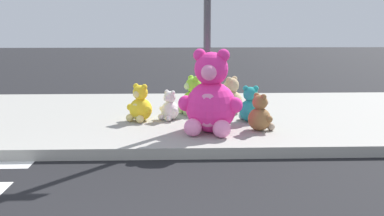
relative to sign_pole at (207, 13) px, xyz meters
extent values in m
cube|color=#9E9B93|center=(-1.00, 0.80, -1.77)|extent=(28.00, 4.40, 0.15)
cylinder|color=#4C4C51|center=(0.00, 0.00, -0.10)|extent=(0.11, 0.11, 3.20)
sphere|color=#F22D93|center=(0.02, -0.55, -1.33)|extent=(0.73, 0.73, 0.73)
ellipsoid|color=pink|center=(-0.04, -0.80, -1.33)|extent=(0.43, 0.25, 0.48)
sphere|color=#F22D93|center=(0.02, -0.55, -0.78)|extent=(0.48, 0.48, 0.48)
sphere|color=pink|center=(-0.03, -0.75, -0.81)|extent=(0.22, 0.22, 0.22)
sphere|color=#F22D93|center=(0.19, -0.59, -0.59)|extent=(0.18, 0.18, 0.18)
sphere|color=#F22D93|center=(0.34, -0.72, -1.28)|extent=(0.23, 0.23, 0.23)
sphere|color=pink|center=(0.14, -0.90, -1.57)|extent=(0.25, 0.25, 0.25)
sphere|color=#F22D93|center=(-0.14, -0.51, -0.59)|extent=(0.18, 0.18, 0.18)
sphere|color=#F22D93|center=(-0.34, -0.55, -1.28)|extent=(0.23, 0.23, 0.23)
sphere|color=pink|center=(-0.25, -0.80, -1.57)|extent=(0.25, 0.25, 0.25)
sphere|color=teal|center=(0.70, 0.10, -1.52)|extent=(0.36, 0.36, 0.36)
ellipsoid|color=#7BBFBC|center=(0.70, 0.23, -1.52)|extent=(0.20, 0.08, 0.23)
sphere|color=teal|center=(0.70, 0.10, -1.25)|extent=(0.23, 0.23, 0.23)
sphere|color=#7BBFBC|center=(0.70, 0.20, -1.27)|extent=(0.11, 0.11, 0.11)
sphere|color=teal|center=(0.62, 0.10, -1.16)|extent=(0.09, 0.09, 0.09)
sphere|color=teal|center=(0.53, 0.14, -1.49)|extent=(0.11, 0.11, 0.11)
sphere|color=#7BBFBC|center=(0.60, 0.25, -1.64)|extent=(0.12, 0.12, 0.12)
sphere|color=teal|center=(0.79, 0.10, -1.16)|extent=(0.09, 0.09, 0.09)
sphere|color=teal|center=(0.87, 0.15, -1.49)|extent=(0.11, 0.11, 0.11)
sphere|color=#7BBFBC|center=(0.80, 0.25, -1.64)|extent=(0.12, 0.12, 0.12)
sphere|color=olive|center=(0.74, -0.50, -1.53)|extent=(0.34, 0.34, 0.34)
ellipsoid|color=tan|center=(0.84, -0.44, -1.53)|extent=(0.16, 0.20, 0.22)
sphere|color=olive|center=(0.74, -0.50, -1.28)|extent=(0.22, 0.22, 0.22)
sphere|color=tan|center=(0.82, -0.46, -1.29)|extent=(0.10, 0.10, 0.10)
sphere|color=olive|center=(0.70, -0.44, -1.19)|extent=(0.08, 0.08, 0.08)
sphere|color=olive|center=(0.70, -0.34, -1.50)|extent=(0.11, 0.11, 0.11)
sphere|color=tan|center=(0.82, -0.35, -1.64)|extent=(0.12, 0.12, 0.12)
sphere|color=olive|center=(0.78, -0.57, -1.19)|extent=(0.08, 0.08, 0.08)
sphere|color=olive|center=(0.85, -0.62, -1.50)|extent=(0.11, 0.11, 0.11)
sphere|color=tan|center=(0.91, -0.51, -1.64)|extent=(0.12, 0.12, 0.12)
sphere|color=#8CD133|center=(-0.18, 0.74, -1.49)|extent=(0.41, 0.41, 0.41)
ellipsoid|color=#B8DE87|center=(-0.31, 0.68, -1.49)|extent=(0.18, 0.24, 0.27)
sphere|color=#8CD133|center=(-0.18, 0.74, -1.19)|extent=(0.27, 0.27, 0.27)
sphere|color=#B8DE87|center=(-0.28, 0.70, -1.21)|extent=(0.12, 0.12, 0.12)
sphere|color=#8CD133|center=(-0.14, 0.66, -1.08)|extent=(0.10, 0.10, 0.10)
sphere|color=#8CD133|center=(-0.14, 0.55, -1.46)|extent=(0.13, 0.13, 0.13)
sphere|color=#B8DE87|center=(-0.29, 0.57, -1.63)|extent=(0.14, 0.14, 0.14)
sphere|color=#8CD133|center=(-0.22, 0.83, -1.08)|extent=(0.10, 0.10, 0.10)
sphere|color=#8CD133|center=(-0.31, 0.90, -1.46)|extent=(0.13, 0.13, 0.13)
sphere|color=#B8DE87|center=(-0.38, 0.77, -1.63)|extent=(0.14, 0.14, 0.14)
sphere|color=white|center=(-0.58, 0.30, -1.55)|extent=(0.30, 0.30, 0.30)
ellipsoid|color=white|center=(-0.65, 0.22, -1.55)|extent=(0.17, 0.16, 0.19)
sphere|color=white|center=(-0.58, 0.30, -1.33)|extent=(0.20, 0.20, 0.20)
sphere|color=white|center=(-0.64, 0.24, -1.34)|extent=(0.09, 0.09, 0.09)
sphere|color=white|center=(-0.53, 0.25, -1.25)|extent=(0.07, 0.07, 0.07)
sphere|color=white|center=(-0.50, 0.18, -1.53)|extent=(0.09, 0.09, 0.09)
sphere|color=white|center=(-0.61, 0.15, -1.65)|extent=(0.10, 0.10, 0.10)
sphere|color=white|center=(-0.63, 0.34, -1.25)|extent=(0.07, 0.07, 0.07)
sphere|color=white|center=(-0.71, 0.37, -1.53)|extent=(0.09, 0.09, 0.09)
sphere|color=white|center=(-0.73, 0.26, -1.65)|extent=(0.10, 0.10, 0.10)
sphere|color=tan|center=(0.49, 0.79, -1.50)|extent=(0.40, 0.40, 0.40)
ellipsoid|color=beige|center=(0.38, 0.88, -1.50)|extent=(0.21, 0.22, 0.26)
sphere|color=tan|center=(0.49, 0.79, -1.21)|extent=(0.26, 0.26, 0.26)
sphere|color=beige|center=(0.40, 0.86, -1.22)|extent=(0.12, 0.12, 0.12)
sphere|color=tan|center=(0.43, 0.72, -1.10)|extent=(0.10, 0.10, 0.10)
sphere|color=tan|center=(0.33, 0.68, -1.47)|extent=(0.12, 0.12, 0.12)
sphere|color=beige|center=(0.29, 0.82, -1.63)|extent=(0.14, 0.14, 0.14)
sphere|color=tan|center=(0.55, 0.86, -1.10)|extent=(0.10, 0.10, 0.10)
sphere|color=tan|center=(0.57, 0.97, -1.47)|extent=(0.12, 0.12, 0.12)
sphere|color=beige|center=(0.43, 0.98, -1.63)|extent=(0.14, 0.14, 0.14)
sphere|color=yellow|center=(-1.05, 0.23, -1.51)|extent=(0.37, 0.37, 0.37)
ellipsoid|color=#F0DB80|center=(-1.12, 0.12, -1.51)|extent=(0.21, 0.18, 0.24)
sphere|color=yellow|center=(-1.05, 0.23, -1.24)|extent=(0.24, 0.24, 0.24)
sphere|color=#F0DB80|center=(-1.11, 0.14, -1.25)|extent=(0.11, 0.11, 0.11)
sphere|color=yellow|center=(-0.98, 0.18, -1.14)|extent=(0.09, 0.09, 0.09)
sphere|color=yellow|center=(-0.93, 0.10, -1.49)|extent=(0.12, 0.12, 0.12)
sphere|color=#F0DB80|center=(-1.05, 0.04, -1.63)|extent=(0.13, 0.13, 0.13)
sphere|color=yellow|center=(-1.12, 0.27, -1.14)|extent=(0.09, 0.09, 0.09)
sphere|color=yellow|center=(-1.22, 0.28, -1.49)|extent=(0.12, 0.12, 0.12)
sphere|color=#F0DB80|center=(-1.22, 0.15, -1.63)|extent=(0.13, 0.13, 0.13)
camera|label=1|loc=(-0.47, -6.65, -0.17)|focal=40.58mm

